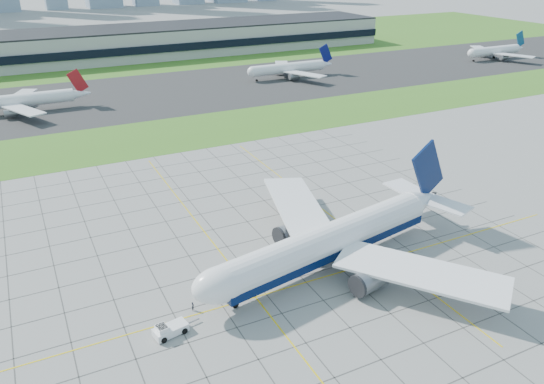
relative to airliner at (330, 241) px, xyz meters
The scene contains 13 objects.
ground 8.59m from the airliner, behind, with size 1400.00×1400.00×0.00m, color gray.
grass_median 89.48m from the airliner, 94.30° to the left, with size 700.00×35.00×0.04m, color #3F7220.
asphalt_taxiway 144.32m from the airliner, 92.66° to the left, with size 700.00×75.00×0.04m, color #383838.
grass_far 254.21m from the airliner, 91.51° to the left, with size 700.00×145.00×0.04m, color #3F7220.
apron_markings 13.05m from the airliner, 121.68° to the left, with size 120.00×130.00×0.03m.
terminal 231.37m from the airliner, 81.72° to the left, with size 260.00×43.00×15.80m.
airliner is the anchor object (origin of this frame).
pushback_tug 33.54m from the airliner, 169.91° to the right, with size 7.86×3.54×2.16m.
crew_near 27.89m from the airliner, behind, with size 0.59×0.39×1.63m, color black.
crew_far 22.39m from the airliner, 41.75° to the right, with size 0.82×0.64×1.68m, color black.
distant_jet_1 146.00m from the airliner, 109.10° to the left, with size 48.08×42.66×14.08m.
distant_jet_2 160.69m from the airliner, 64.63° to the left, with size 41.78×42.66×14.08m.
distant_jet_3 233.82m from the airliner, 35.56° to the left, with size 38.31×42.66×14.08m.
Camera 1 is at (-40.86, -70.59, 54.44)m, focal length 35.00 mm.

